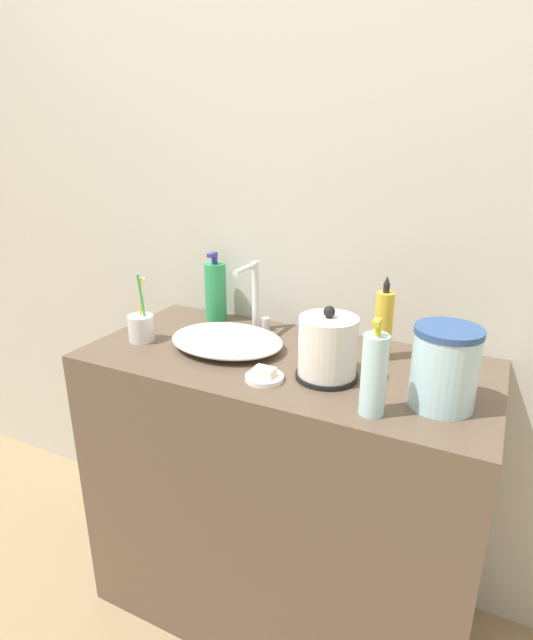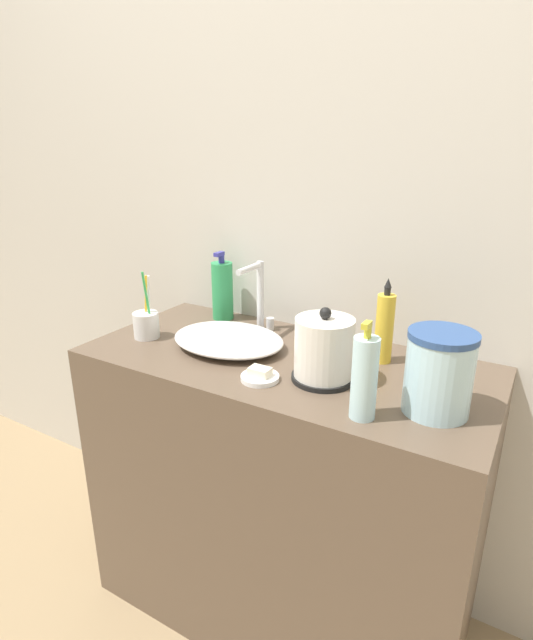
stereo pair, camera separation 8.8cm
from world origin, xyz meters
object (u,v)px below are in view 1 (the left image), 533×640
object	(u,v)px
electric_kettle	(328,350)
shampoo_bottle	(374,374)
toothbrush_cup	(141,327)
water_pitcher	(445,367)
mouthwash_bottle	(383,325)
lotion_bottle	(216,291)
faucet	(255,294)

from	to	relation	value
electric_kettle	shampoo_bottle	distance (m)	0.19
toothbrush_cup	water_pitcher	xyz separation A→B (m)	(0.83, -0.01, 0.05)
electric_kettle	toothbrush_cup	size ratio (longest dim) A/B	0.91
mouthwash_bottle	shampoo_bottle	bearing A→B (deg)	-79.63
toothbrush_cup	shampoo_bottle	xyz separation A→B (m)	(0.71, -0.11, 0.05)
electric_kettle	toothbrush_cup	bearing A→B (deg)	-179.36
toothbrush_cup	lotion_bottle	bearing A→B (deg)	69.40
faucet	water_pitcher	size ratio (longest dim) A/B	1.17
electric_kettle	water_pitcher	bearing A→B (deg)	-3.94
water_pitcher	faucet	bearing A→B (deg)	158.09
faucet	toothbrush_cup	distance (m)	0.34
faucet	lotion_bottle	world-z (taller)	lotion_bottle
mouthwash_bottle	lotion_bottle	bearing A→B (deg)	172.93
electric_kettle	faucet	bearing A→B (deg)	145.32
toothbrush_cup	shampoo_bottle	distance (m)	0.72
water_pitcher	electric_kettle	bearing A→B (deg)	176.06
faucet	lotion_bottle	xyz separation A→B (m)	(-0.16, 0.03, -0.02)
faucet	electric_kettle	xyz separation A→B (m)	(0.31, -0.21, -0.04)
lotion_bottle	water_pitcher	distance (m)	0.78
lotion_bottle	shampoo_bottle	distance (m)	0.71
faucet	toothbrush_cup	xyz separation A→B (m)	(-0.25, -0.22, -0.07)
faucet	toothbrush_cup	size ratio (longest dim) A/B	1.05
lotion_bottle	mouthwash_bottle	size ratio (longest dim) A/B	0.98
faucet	electric_kettle	distance (m)	0.38
lotion_bottle	toothbrush_cup	bearing A→B (deg)	-110.60
shampoo_bottle	lotion_bottle	bearing A→B (deg)	149.09
shampoo_bottle	toothbrush_cup	bearing A→B (deg)	170.93
faucet	electric_kettle	bearing A→B (deg)	-34.68
lotion_bottle	shampoo_bottle	xyz separation A→B (m)	(0.61, -0.37, -0.00)
mouthwash_bottle	water_pitcher	size ratio (longest dim) A/B	1.25
lotion_bottle	mouthwash_bottle	distance (m)	0.56
toothbrush_cup	shampoo_bottle	bearing A→B (deg)	-9.07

